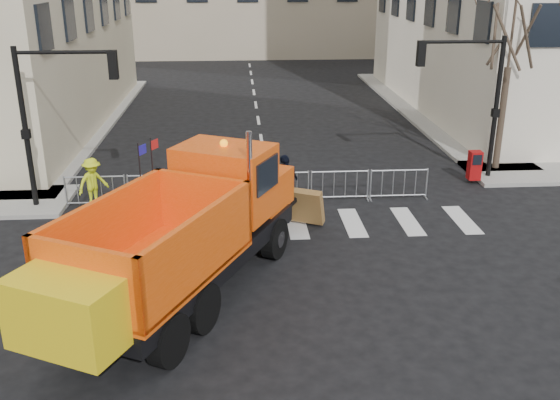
{
  "coord_description": "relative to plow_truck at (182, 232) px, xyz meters",
  "views": [
    {
      "loc": [
        -1.1,
        -12.78,
        7.69
      ],
      "look_at": [
        -0.04,
        2.5,
        1.96
      ],
      "focal_mm": 40.0,
      "sensor_mm": 36.0,
      "label": 1
    }
  ],
  "objects": [
    {
      "name": "ground",
      "position": [
        2.48,
        -0.97,
        -1.78
      ],
      "size": [
        120.0,
        120.0,
        0.0
      ],
      "primitive_type": "plane",
      "color": "black",
      "rests_on": "ground"
    },
    {
      "name": "sidewalk_back",
      "position": [
        2.48,
        7.53,
        -1.71
      ],
      "size": [
        64.0,
        5.0,
        0.15
      ],
      "primitive_type": "cube",
      "color": "gray",
      "rests_on": "ground"
    },
    {
      "name": "traffic_light_left",
      "position": [
        -5.52,
        6.53,
        0.92
      ],
      "size": [
        0.18,
        0.18,
        5.4
      ],
      "primitive_type": "cylinder",
      "color": "black",
      "rests_on": "ground"
    },
    {
      "name": "traffic_light_right",
      "position": [
        10.98,
        8.53,
        0.92
      ],
      "size": [
        0.18,
        0.18,
        5.4
      ],
      "primitive_type": "cylinder",
      "color": "black",
      "rests_on": "ground"
    },
    {
      "name": "crowd_barriers",
      "position": [
        1.73,
        6.63,
        -1.23
      ],
      "size": [
        12.6,
        0.6,
        1.1
      ],
      "primitive_type": null,
      "color": "#9EA0A5",
      "rests_on": "ground"
    },
    {
      "name": "street_tree",
      "position": [
        11.68,
        9.53,
        1.97
      ],
      "size": [
        3.0,
        3.0,
        7.5
      ],
      "primitive_type": null,
      "color": "#382B21",
      "rests_on": "ground"
    },
    {
      "name": "plow_truck",
      "position": [
        0.0,
        0.0,
        0.0
      ],
      "size": [
        7.08,
        10.46,
        4.01
      ],
      "rotation": [
        0.0,
        0.0,
        1.11
      ],
      "color": "black",
      "rests_on": "ground"
    },
    {
      "name": "cop_a",
      "position": [
        2.74,
        4.64,
        -0.91
      ],
      "size": [
        0.71,
        0.55,
        1.74
      ],
      "primitive_type": "imported",
      "rotation": [
        0.0,
        0.0,
        3.37
      ],
      "color": "black",
      "rests_on": "ground"
    },
    {
      "name": "cop_b",
      "position": [
        2.18,
        4.17,
        -0.89
      ],
      "size": [
        0.97,
        0.81,
        1.78
      ],
      "primitive_type": "imported",
      "rotation": [
        0.0,
        0.0,
        3.32
      ],
      "color": "black",
      "rests_on": "ground"
    },
    {
      "name": "cop_c",
      "position": [
        2.91,
        5.87,
        -0.82
      ],
      "size": [
        1.15,
        1.1,
        1.92
      ],
      "primitive_type": "imported",
      "rotation": [
        0.0,
        0.0,
        3.87
      ],
      "color": "black",
      "rests_on": "ground"
    },
    {
      "name": "worker",
      "position": [
        -3.48,
        6.22,
        -0.8
      ],
      "size": [
        1.22,
        1.18,
        1.67
      ],
      "primitive_type": "imported",
      "rotation": [
        0.0,
        0.0,
        0.73
      ],
      "color": "#D8EA1B",
      "rests_on": "sidewalk_back"
    },
    {
      "name": "newspaper_box",
      "position": [
        10.25,
        8.11,
        -1.08
      ],
      "size": [
        0.45,
        0.4,
        1.1
      ],
      "primitive_type": "cube",
      "rotation": [
        0.0,
        0.0,
        0.01
      ],
      "color": "#9B0B0D",
      "rests_on": "sidewalk_back"
    }
  ]
}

